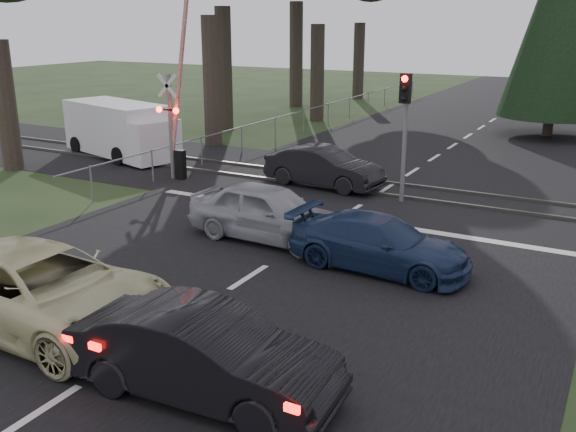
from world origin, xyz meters
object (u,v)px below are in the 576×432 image
Objects in this scene: silver_car at (268,212)px; blue_sedan at (379,243)px; white_van at (122,130)px; dark_hatchback at (204,355)px; crossing_signal at (176,124)px; cream_coupe at (43,291)px; traffic_signal_center at (405,116)px; dark_car_far at (324,167)px.

silver_car is 1.02× the size of blue_sedan.
blue_sedan is 15.79m from white_van.
white_van reaches higher than dark_hatchback.
blue_sedan is at bearing -26.52° from crossing_signal.
crossing_signal is 5.02m from white_van.
white_van is (-10.84, 6.32, 0.40)m from silver_car.
crossing_signal is 12.05m from cream_coupe.
white_van is at bearing 155.42° from crossing_signal.
crossing_signal is 1.70× the size of traffic_signal_center.
silver_car is 5.96m from dark_car_far.
white_van reaches higher than cream_coupe.
traffic_signal_center reaches higher than dark_car_far.
cream_coupe is 4.04m from dark_hatchback.
blue_sedan is (3.35, -0.58, -0.13)m from silver_car.
cream_coupe is 7.45m from blue_sedan.
cream_coupe is at bearing -174.12° from dark_car_far.
silver_car is 1.06× the size of dark_car_far.
cream_coupe is 12.37m from dark_car_far.
crossing_signal is 10.93m from blue_sedan.
dark_car_far is 9.72m from white_van.
dark_car_far is at bearing 13.89° from dark_hatchback.
traffic_signal_center is 0.92× the size of silver_car.
dark_hatchback reaches higher than blue_sedan.
dark_hatchback is at bearing -28.33° from white_van.
blue_sedan is at bearing -10.22° from white_van.
dark_hatchback is 6.39m from blue_sedan.
white_van is at bearing 42.40° from dark_hatchback.
cream_coupe is (-3.06, -11.68, -2.02)m from traffic_signal_center.
crossing_signal is at bearing 26.67° from cream_coupe.
dark_car_far is at bearing 37.29° from blue_sedan.
crossing_signal reaches higher than dark_hatchback.
traffic_signal_center is at bearing -17.60° from silver_car.
cream_coupe is at bearing -64.18° from crossing_signal.
traffic_signal_center is 0.97× the size of dark_car_far.
cream_coupe is (5.22, -10.79, -1.27)m from crossing_signal.
crossing_signal is 1.60× the size of dark_hatchback.
cream_coupe is at bearing 80.41° from dark_hatchback.
white_van reaches higher than silver_car.
traffic_signal_center is at bearing -13.81° from cream_coupe.
cream_coupe is 1.30× the size of blue_sedan.
blue_sedan is 1.03× the size of dark_car_far.
dark_car_far is (-3.07, 0.69, -2.11)m from traffic_signal_center.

